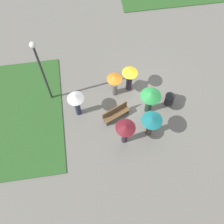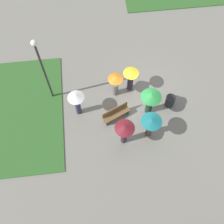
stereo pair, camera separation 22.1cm
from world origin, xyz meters
name	(u,v)px [view 1 (the left image)]	position (x,y,z in m)	size (l,w,h in m)	color
ground_plane	(136,101)	(0.00, 0.00, 0.00)	(90.00, 90.00, 0.00)	slate
lawn_patch_near	(6,117)	(-7.93, -0.03, 0.03)	(6.72, 7.80, 0.06)	#2D5B26
park_bench	(116,113)	(-1.42, -0.91, 0.47)	(1.69, 1.07, 0.90)	brown
lamp_post	(41,67)	(-5.12, 0.96, 3.17)	(0.32, 0.32, 5.03)	#2D2D30
trash_bin	(169,100)	(1.92, -0.45, 0.41)	(0.58, 0.58, 0.82)	#232326
crowd_person_white	(76,102)	(-3.57, -0.34, 1.38)	(0.94, 0.94, 1.95)	#282D47
crowd_person_yellow	(130,77)	(-0.30, 0.98, 1.19)	(0.93, 0.93, 1.82)	#2D2333
crowd_person_maroon	(125,130)	(-1.16, -2.48, 1.40)	(1.07, 1.07, 1.94)	#2D2333
crowd_person_orange	(114,82)	(-1.25, 0.73, 1.25)	(0.90, 0.90, 1.85)	slate
crowd_person_teal	(151,123)	(0.31, -2.23, 1.34)	(1.14, 1.14, 1.84)	#47382D
crowd_person_green	(150,98)	(0.57, -0.74, 1.39)	(1.18, 1.18, 1.92)	#1E3328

